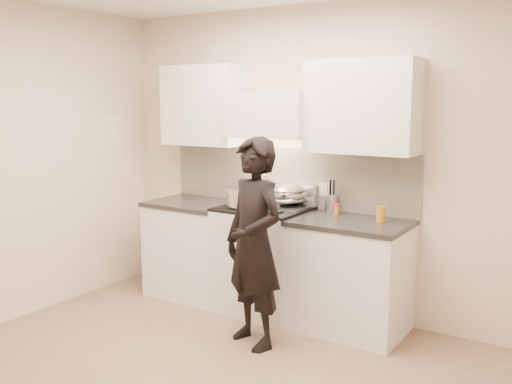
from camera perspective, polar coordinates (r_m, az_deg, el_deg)
ground_plane at (r=4.06m, az=-6.71°, el=-18.43°), size 4.00×4.00×0.00m
room_shell at (r=3.94m, az=-4.35°, el=5.07°), size 4.04×3.54×2.70m
stove at (r=5.13m, az=0.76°, el=-6.68°), size 0.76×0.65×0.96m
counter_right at (r=4.77m, az=9.34°, el=-8.24°), size 0.92×0.67×0.92m
counter_left at (r=5.57m, az=-6.10°, el=-5.59°), size 0.82×0.67×0.92m
wok at (r=5.04m, az=3.17°, el=-0.15°), size 0.38×0.46×0.30m
stock_pot at (r=4.98m, az=-1.52°, el=-0.49°), size 0.35×0.26×0.16m
utensil_crock at (r=4.97m, az=7.53°, el=-0.99°), size 0.10×0.10×0.28m
spice_jar at (r=4.84m, az=8.08°, el=-1.72°), size 0.04×0.04×0.10m
oil_glass at (r=4.62m, az=12.38°, el=-2.19°), size 0.07×0.07×0.13m
person at (r=4.34m, az=-0.20°, el=-5.13°), size 0.69×0.57×1.61m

